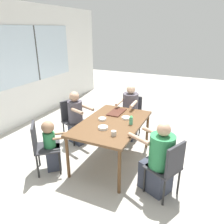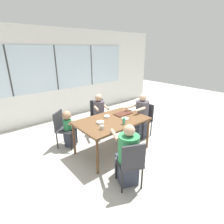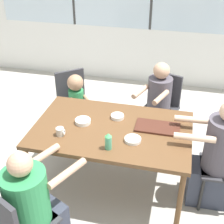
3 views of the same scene
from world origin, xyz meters
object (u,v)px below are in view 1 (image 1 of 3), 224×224
person_man_teal_shirt (130,115)px  person_toddler (51,146)px  coffee_mug (114,133)px  bowl_cereal (126,118)px  chair_for_man_teal_shirt (132,112)px  sippy_cup (131,120)px  bowl_fruit (102,119)px  person_woman_green_shirt (77,120)px  chair_for_toddler (41,144)px  chair_for_man_blue_shirt (169,166)px  bowl_white_shallow (103,128)px  person_man_blue_shirt (158,162)px  chair_for_woman_green_shirt (72,117)px

person_man_teal_shirt → person_toddler: bearing=63.1°
coffee_mug → bowl_cereal: (0.67, 0.06, -0.02)m
chair_for_man_teal_shirt → sippy_cup: size_ratio=5.32×
sippy_cup → bowl_cereal: size_ratio=1.07×
bowl_fruit → chair_for_man_teal_shirt: bearing=-6.7°
person_woman_green_shirt → coffee_mug: 1.45m
chair_for_toddler → person_woman_green_shirt: bearing=142.7°
chair_for_toddler → coffee_mug: (0.30, -1.14, 0.28)m
person_woman_green_shirt → sippy_cup: person_woman_green_shirt is taller
person_woman_green_shirt → bowl_fruit: size_ratio=8.20×
chair_for_toddler → sippy_cup: 1.50m
person_toddler → chair_for_toddler: bearing=-90.0°
chair_for_man_blue_shirt → bowl_white_shallow: bearing=104.8°
bowl_white_shallow → bowl_fruit: 0.36m
chair_for_toddler → person_man_teal_shirt: bearing=114.5°
chair_for_toddler → person_toddler: person_toddler is taller
person_woman_green_shirt → person_toddler: person_woman_green_shirt is taller
chair_for_man_teal_shirt → bowl_fruit: 1.20m
bowl_white_shallow → bowl_fruit: bowl_white_shallow is taller
chair_for_toddler → bowl_cereal: size_ratio=5.70×
sippy_cup → bowl_fruit: bearing=93.7°
bowl_cereal → person_man_teal_shirt: bearing=15.0°
chair_for_man_teal_shirt → chair_for_toddler: same height
chair_for_man_blue_shirt → chair_for_toddler: (-0.24, 1.97, 0.00)m
person_man_teal_shirt → person_man_blue_shirt: bearing=121.1°
person_toddler → bowl_fruit: size_ratio=6.77×
person_woman_green_shirt → bowl_cereal: person_woman_green_shirt is taller
chair_for_woman_green_shirt → person_man_teal_shirt: person_man_teal_shirt is taller
bowl_cereal → person_woman_green_shirt: bearing=84.0°
person_man_blue_shirt → person_man_teal_shirt: (1.43, 0.95, 0.03)m
coffee_mug → sippy_cup: size_ratio=0.51×
chair_for_toddler → person_toddler: bearing=90.0°
chair_for_man_blue_shirt → chair_for_man_teal_shirt: bearing=58.8°
chair_for_toddler → bowl_fruit: chair_for_toddler is taller
chair_for_man_teal_shirt → bowl_white_shallow: (-1.47, -0.03, 0.27)m
chair_for_toddler → sippy_cup: size_ratio=5.32×
bowl_white_shallow → bowl_cereal: bearing=-18.7°
chair_for_man_blue_shirt → bowl_cereal: bearing=76.0°
chair_for_man_teal_shirt → bowl_cereal: (-0.94, -0.21, 0.26)m
chair_for_toddler → person_man_blue_shirt: size_ratio=0.79×
person_toddler → coffee_mug: bearing=62.2°
chair_for_man_teal_shirt → person_woman_green_shirt: 1.21m
sippy_cup → bowl_white_shallow: bearing=135.5°
person_man_blue_shirt → person_man_teal_shirt: 1.72m
person_woman_green_shirt → person_man_teal_shirt: 1.11m
chair_for_woman_green_shirt → bowl_white_shallow: chair_for_woman_green_shirt is taller
chair_for_woman_green_shirt → chair_for_toddler: size_ratio=1.00×
chair_for_woman_green_shirt → bowl_fruit: size_ratio=6.54×
chair_for_man_blue_shirt → person_man_blue_shirt: size_ratio=0.79×
chair_for_man_blue_shirt → bowl_cereal: chair_for_man_blue_shirt is taller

